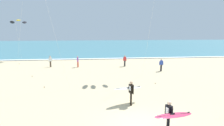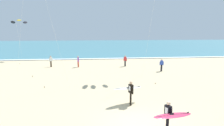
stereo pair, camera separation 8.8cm
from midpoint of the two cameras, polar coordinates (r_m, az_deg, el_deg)
The scene contains 9 objects.
ocean_water at distance 62.13m, azimuth -3.36°, elevation 5.64°, with size 160.00×60.00×0.08m, color teal.
shoreline_foam at distance 32.66m, azimuth -1.17°, elevation 1.48°, with size 160.00×0.98×0.01m, color white.
surfer_lead at distance 12.68m, azimuth 5.75°, elevation -8.46°, with size 2.29×1.34×1.71m.
surfer_trailing at distance 9.56m, azimuth 18.25°, elevation -15.43°, with size 2.27×1.18×1.71m.
kite_arc_golden_near at distance 34.84m, azimuth -27.30°, elevation 11.56°, with size 2.75×4.98×6.88m.
bystander_red_top at distance 25.81m, azimuth 4.29°, elevation 0.71°, with size 0.42×0.33×1.59m.
bystander_white_top at distance 26.72m, azimuth -18.73°, elevation 0.51°, with size 0.44×0.32×1.59m.
bystander_blue_top at distance 23.51m, azimuth 15.54°, elevation -0.59°, with size 0.49×0.24×1.59m.
bystander_purple_top at distance 25.59m, azimuth -10.57°, elevation 0.48°, with size 0.22×0.50×1.59m.
Camera 2 is at (-2.52, -8.62, 5.12)m, focal length 28.84 mm.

